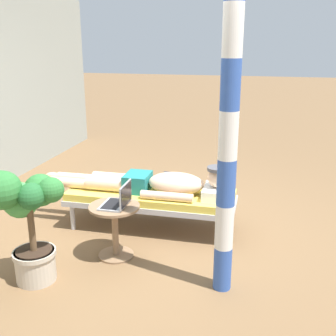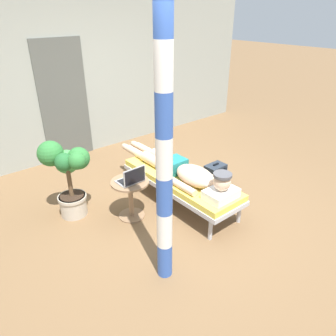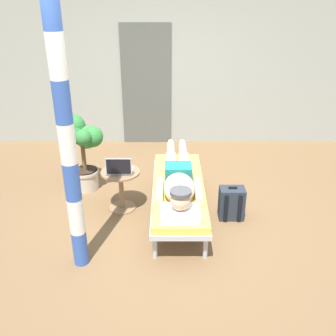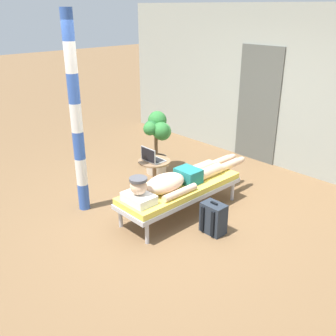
{
  "view_description": "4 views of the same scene",
  "coord_description": "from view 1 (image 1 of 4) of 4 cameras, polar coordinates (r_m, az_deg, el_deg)",
  "views": [
    {
      "loc": [
        -4.02,
        -1.02,
        2.02
      ],
      "look_at": [
        0.21,
        -0.02,
        0.66
      ],
      "focal_mm": 44.6,
      "sensor_mm": 36.0,
      "label": 1
    },
    {
      "loc": [
        -2.47,
        -2.65,
        2.46
      ],
      "look_at": [
        0.03,
        0.34,
        0.48
      ],
      "focal_mm": 34.05,
      "sensor_mm": 36.0,
      "label": 2
    },
    {
      "loc": [
        -0.04,
        -3.88,
        2.59
      ],
      "look_at": [
        -0.05,
        0.3,
        0.57
      ],
      "focal_mm": 40.89,
      "sensor_mm": 36.0,
      "label": 3
    },
    {
      "loc": [
        3.38,
        -3.19,
        2.65
      ],
      "look_at": [
        -0.05,
        0.04,
        0.66
      ],
      "focal_mm": 41.12,
      "sensor_mm": 36.0,
      "label": 4
    }
  ],
  "objects": [
    {
      "name": "laptop",
      "position": [
        3.9,
        -6.7,
        -4.4
      ],
      "size": [
        0.31,
        0.24,
        0.23
      ],
      "color": "#A5A8AD",
      "rests_on": "side_table"
    },
    {
      "name": "lounge_chair",
      "position": [
        4.58,
        -2.33,
        -4.08
      ],
      "size": [
        0.62,
        1.84,
        0.42
      ],
      "color": "#B7B7BC",
      "rests_on": "ground"
    },
    {
      "name": "backpack",
      "position": [
        5.21,
        0.13,
        -3.14
      ],
      "size": [
        0.3,
        0.26,
        0.42
      ],
      "color": "#262D38",
      "rests_on": "ground"
    },
    {
      "name": "side_table",
      "position": [
        4.01,
        -7.28,
        -7.33
      ],
      "size": [
        0.48,
        0.48,
        0.52
      ],
      "color": "#8C6B4C",
      "rests_on": "ground"
    },
    {
      "name": "ground_plane",
      "position": [
        4.61,
        -0.85,
        -8.61
      ],
      "size": [
        40.0,
        40.0,
        0.0
      ],
      "primitive_type": "plane",
      "color": "brown"
    },
    {
      "name": "porch_post",
      "position": [
        3.18,
        8.24,
        4.44
      ],
      "size": [
        0.15,
        0.15,
        2.64
      ],
      "color": "#3359B2",
      "rests_on": "ground"
    },
    {
      "name": "potted_plant",
      "position": [
        3.68,
        -18.73,
        -5.91
      ],
      "size": [
        0.57,
        0.59,
        1.02
      ],
      "color": "#BFB29E",
      "rests_on": "ground"
    },
    {
      "name": "person_reclining",
      "position": [
        4.51,
        -1.75,
        -2.08
      ],
      "size": [
        0.53,
        2.17,
        0.33
      ],
      "color": "white",
      "rests_on": "lounge_chair"
    }
  ]
}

